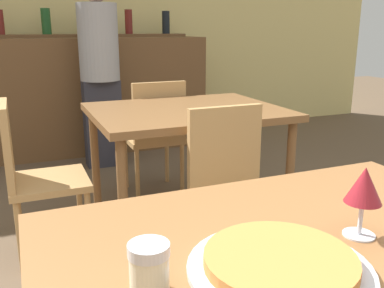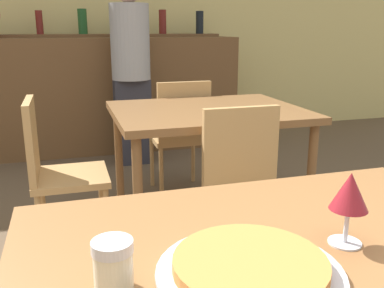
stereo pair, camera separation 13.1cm
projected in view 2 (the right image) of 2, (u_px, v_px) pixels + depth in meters
wall_back at (100, 10)px, 4.60m from camera, size 8.00×0.05×2.80m
dining_table_far at (207, 122)px, 2.50m from camera, size 1.08×0.87×0.77m
bar_counter at (108, 94)px, 4.35m from camera, size 2.60×0.56×1.13m
bar_back_shelf at (106, 31)px, 4.32m from camera, size 2.39×0.24×0.29m
chair_far_side_front at (248, 188)px, 1.99m from camera, size 0.40×0.40×0.86m
chair_far_side_back at (181, 131)px, 3.11m from camera, size 0.40×0.40×0.86m
chair_far_side_left at (55, 166)px, 2.31m from camera, size 0.40×0.40×0.86m
pizza_tray at (250, 268)px, 0.79m from camera, size 0.35×0.35×0.04m
cheese_shaker at (113, 265)px, 0.74m from camera, size 0.07×0.07×0.09m
person_standing at (131, 68)px, 3.78m from camera, size 0.34×0.34×1.62m
wine_glass at (350, 194)px, 0.88m from camera, size 0.08×0.08×0.16m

